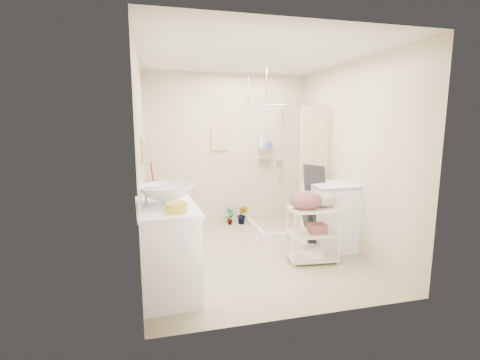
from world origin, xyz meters
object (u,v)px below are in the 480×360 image
object	(u,v)px
vanity	(168,248)
washing_machine	(331,216)
laundry_rack	(313,230)
toilet	(173,225)

from	to	relation	value
vanity	washing_machine	distance (m)	2.42
vanity	laundry_rack	bearing A→B (deg)	7.28
vanity	laundry_rack	size ratio (longest dim) A/B	1.25
washing_machine	laundry_rack	world-z (taller)	washing_machine
vanity	toilet	xyz separation A→B (m)	(0.12, 1.27, -0.13)
toilet	laundry_rack	world-z (taller)	laundry_rack
washing_machine	laundry_rack	bearing A→B (deg)	-137.11
vanity	laundry_rack	distance (m)	1.87
toilet	laundry_rack	size ratio (longest dim) A/B	0.79
toilet	washing_machine	size ratio (longest dim) A/B	0.72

